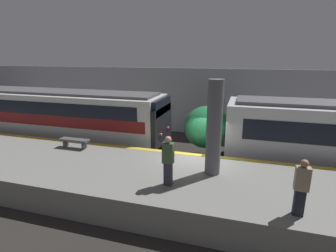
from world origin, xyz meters
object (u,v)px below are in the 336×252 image
person_waiting (168,160)px  platform_bench (75,141)px  person_walking (301,186)px  train_boxy (56,116)px  support_pillar_near (214,128)px

person_waiting → platform_bench: person_waiting is taller
person_walking → train_boxy: bearing=154.6°
support_pillar_near → platform_bench: 7.04m
train_boxy → person_walking: bearing=-25.4°
person_walking → platform_bench: (-9.51, 3.03, -0.55)m
support_pillar_near → train_boxy: (-10.41, 4.16, -1.14)m
platform_bench → train_boxy: bearing=138.3°
train_boxy → person_waiting: (9.05, -5.55, 0.30)m
person_waiting → person_walking: (4.04, -0.67, -0.06)m
support_pillar_near → person_waiting: support_pillar_near is taller
train_boxy → support_pillar_near: bearing=-21.8°
train_boxy → platform_bench: 4.81m
support_pillar_near → person_walking: size_ratio=2.13×
person_walking → support_pillar_near: bearing=142.4°
train_boxy → platform_bench: train_boxy is taller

